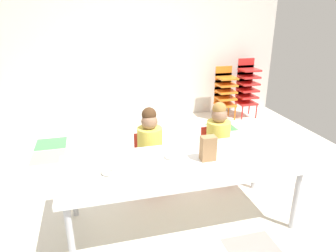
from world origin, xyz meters
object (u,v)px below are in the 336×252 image
seated_child_near_camera (150,142)px  kid_chair_orange_stack (225,90)px  paper_bag_brown (208,148)px  donut_powdered_on_plate (109,172)px  craft_table (181,167)px  seated_child_middle_seat (218,134)px  kid_chair_red_stack (247,85)px  donut_powdered_loose (170,156)px  paper_plate_near_edge (109,174)px

seated_child_near_camera → kid_chair_orange_stack: 2.63m
paper_bag_brown → donut_powdered_on_plate: size_ratio=1.76×
craft_table → seated_child_middle_seat: seated_child_middle_seat is taller
seated_child_middle_seat → seated_child_near_camera: bearing=180.0°
seated_child_near_camera → kid_chair_red_stack: kid_chair_red_stack is taller
craft_table → kid_chair_red_stack: bearing=52.0°
seated_child_near_camera → seated_child_middle_seat: size_ratio=1.00×
kid_chair_orange_stack → craft_table: bearing=-121.7°
donut_powdered_loose → kid_chair_orange_stack: bearing=56.0°
kid_chair_orange_stack → donut_powdered_on_plate: kid_chair_orange_stack is taller
seated_child_near_camera → paper_bag_brown: bearing=-58.5°
craft_table → paper_plate_near_edge: 0.62m
seated_child_near_camera → kid_chair_orange_stack: seated_child_near_camera is taller
donut_powdered_on_plate → donut_powdered_loose: size_ratio=1.18×
paper_bag_brown → donut_powdered_loose: paper_bag_brown is taller
craft_table → donut_powdered_on_plate: donut_powdered_on_plate is taller
seated_child_near_camera → donut_powdered_on_plate: bearing=-124.8°
seated_child_middle_seat → donut_powdered_loose: bearing=-143.1°
seated_child_middle_seat → donut_powdered_loose: 0.86m
seated_child_middle_seat → paper_plate_near_edge: 1.41m
seated_child_middle_seat → paper_bag_brown: 0.76m
kid_chair_red_stack → paper_plate_near_edge: 3.73m
kid_chair_red_stack → craft_table: bearing=-128.0°
craft_table → donut_powdered_loose: size_ratio=19.27×
seated_child_near_camera → donut_powdered_loose: (0.08, -0.51, 0.07)m
paper_bag_brown → kid_chair_red_stack: bearing=55.5°
seated_child_near_camera → donut_powdered_loose: bearing=-80.9°
craft_table → kid_chair_orange_stack: size_ratio=2.22×
donut_powdered_on_plate → donut_powdered_loose: donut_powdered_on_plate is taller
paper_plate_near_edge → seated_child_near_camera: bearing=55.2°
paper_plate_near_edge → kid_chair_orange_stack: bearing=49.9°
paper_bag_brown → paper_plate_near_edge: (-0.86, -0.04, -0.11)m
donut_powdered_loose → donut_powdered_on_plate: bearing=-163.6°
kid_chair_red_stack → donut_powdered_on_plate: 3.73m
paper_plate_near_edge → craft_table: bearing=4.2°
donut_powdered_on_plate → craft_table: bearing=4.2°
donut_powdered_on_plate → seated_child_near_camera: bearing=55.2°
kid_chair_red_stack → donut_powdered_loose: bearing=-130.2°
craft_table → kid_chair_red_stack: 3.29m
kid_chair_red_stack → donut_powdered_on_plate: bearing=-135.1°
paper_plate_near_edge → donut_powdered_on_plate: donut_powdered_on_plate is taller
craft_table → seated_child_middle_seat: (0.61, 0.63, -0.01)m
seated_child_middle_seat → donut_powdered_on_plate: (-1.23, -0.67, 0.08)m
kid_chair_orange_stack → paper_bag_brown: bearing=-117.7°
craft_table → kid_chair_orange_stack: (1.60, 2.59, -0.05)m
kid_chair_orange_stack → paper_plate_near_edge: 3.45m
kid_chair_orange_stack → paper_bag_brown: (-1.36, -2.60, 0.20)m
kid_chair_orange_stack → donut_powdered_loose: bearing=-124.0°
seated_child_near_camera → paper_plate_near_edge: seated_child_near_camera is taller
seated_child_middle_seat → kid_chair_red_stack: (1.41, 1.96, 0.02)m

